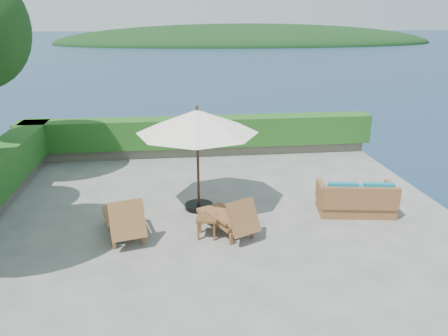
{
  "coord_description": "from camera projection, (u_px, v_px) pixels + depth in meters",
  "views": [
    {
      "loc": [
        -0.96,
        -9.48,
        4.64
      ],
      "look_at": [
        0.3,
        0.8,
        1.1
      ],
      "focal_mm": 35.0,
      "sensor_mm": 36.0,
      "label": 1
    }
  ],
  "objects": [
    {
      "name": "lounge_left",
      "position": [
        124.0,
        219.0,
        9.71
      ],
      "size": [
        1.15,
        1.92,
        1.04
      ],
      "rotation": [
        0.0,
        0.0,
        0.24
      ],
      "color": "brown",
      "rests_on": "ground"
    },
    {
      "name": "wicker_loveseat",
      "position": [
        356.0,
        200.0,
        10.89
      ],
      "size": [
        1.99,
        1.23,
        0.91
      ],
      "rotation": [
        0.0,
        0.0,
        -0.16
      ],
      "color": "brown",
      "rests_on": "ground"
    },
    {
      "name": "patio_umbrella",
      "position": [
        197.0,
        122.0,
        10.56
      ],
      "size": [
        3.27,
        3.27,
        2.69
      ],
      "rotation": [
        0.0,
        0.0,
        -0.09
      ],
      "color": "black",
      "rests_on": "ground"
    },
    {
      "name": "ocean",
      "position": [
        216.0,
        325.0,
        11.49
      ],
      "size": [
        600.0,
        600.0,
        0.0
      ],
      "primitive_type": "plane",
      "color": "#152543",
      "rests_on": "ground"
    },
    {
      "name": "hedge_far",
      "position": [
        199.0,
        132.0,
        15.5
      ],
      "size": [
        12.4,
        0.9,
        1.0
      ],
      "primitive_type": "cube",
      "color": "#164714",
      "rests_on": "planter_wall_far"
    },
    {
      "name": "planter_wall_far",
      "position": [
        200.0,
        150.0,
        15.72
      ],
      "size": [
        12.0,
        0.6,
        0.36
      ],
      "primitive_type": "cube",
      "color": "slate",
      "rests_on": "ground"
    },
    {
      "name": "lounge_right",
      "position": [
        230.0,
        217.0,
        9.86
      ],
      "size": [
        1.35,
        1.79,
        0.96
      ],
      "rotation": [
        0.0,
        0.0,
        0.47
      ],
      "color": "brown",
      "rests_on": "ground"
    },
    {
      "name": "foundation",
      "position": [
        216.0,
        278.0,
        11.02
      ],
      "size": [
        12.0,
        12.0,
        3.0
      ],
      "primitive_type": "cube",
      "color": "#5D574A",
      "rests_on": "ocean"
    },
    {
      "name": "side_table",
      "position": [
        207.0,
        221.0,
        9.7
      ],
      "size": [
        0.53,
        0.53,
        0.48
      ],
      "rotation": [
        0.0,
        0.0,
        -0.19
      ],
      "color": "brown",
      "rests_on": "ground"
    },
    {
      "name": "ground",
      "position": [
        216.0,
        222.0,
        10.52
      ],
      "size": [
        12.0,
        12.0,
        0.0
      ],
      "primitive_type": "plane",
      "color": "gray",
      "rests_on": "ground"
    },
    {
      "name": "offshore_island",
      "position": [
        247.0,
        43.0,
        145.84
      ],
      "size": [
        126.0,
        57.6,
        12.6
      ],
      "primitive_type": "ellipsoid",
      "color": "black",
      "rests_on": "ocean"
    }
  ]
}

